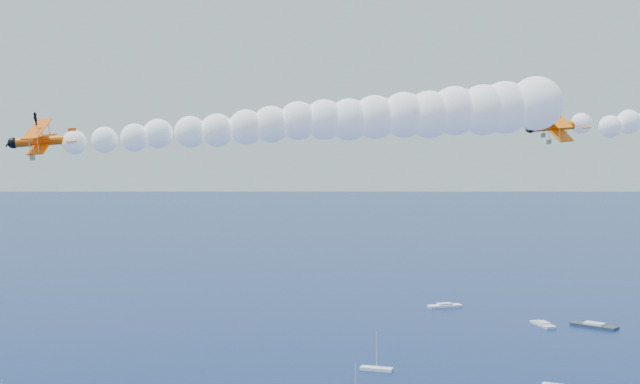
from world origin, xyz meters
The scene contains 3 objects.
biplane_lead centered at (24.68, 41.60, 54.11)m, with size 6.86×7.70×4.64m, color #ED6304, non-canonical shape.
biplane_trail centered at (-6.62, -1.65, 52.40)m, with size 6.47×7.26×4.37m, color #FF5D05, non-canonical shape.
smoke_trail_trail centered at (11.01, 16.22, 54.27)m, with size 36.42×36.83×9.11m, color white, non-canonical shape.
Camera 1 is at (64.64, -46.51, 51.80)m, focal length 47.94 mm.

